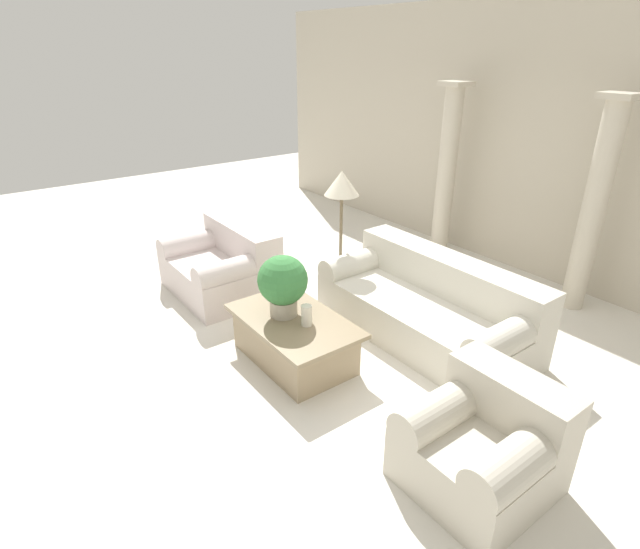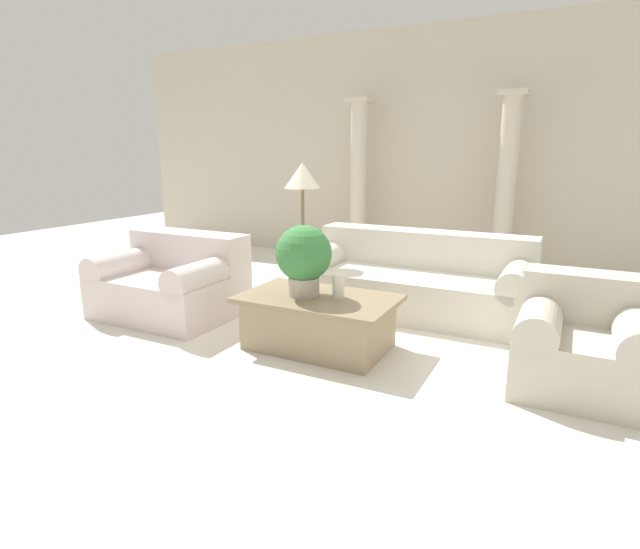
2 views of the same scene
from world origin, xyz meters
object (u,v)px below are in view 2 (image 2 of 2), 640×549
object	(u,v)px
loveseat	(173,281)
armchair	(585,341)
floor_lamp	(302,183)
coffee_table	(319,322)
potted_plant	(304,257)
sofa_long	(416,280)

from	to	relation	value
loveseat	armchair	xyz separation A→B (m)	(3.60, 0.06, -0.00)
floor_lamp	armchair	xyz separation A→B (m)	(2.71, -0.97, -0.93)
loveseat	floor_lamp	distance (m)	1.65
coffee_table	floor_lamp	world-z (taller)	floor_lamp
potted_plant	loveseat	bearing A→B (deg)	173.81
armchair	loveseat	bearing A→B (deg)	-178.98
coffee_table	floor_lamp	xyz separation A→B (m)	(-0.80, 1.18, 1.03)
sofa_long	coffee_table	bearing A→B (deg)	-107.31
floor_lamp	armchair	bearing A→B (deg)	-19.70
floor_lamp	loveseat	bearing A→B (deg)	-130.71
loveseat	potted_plant	distance (m)	1.64
loveseat	coffee_table	world-z (taller)	loveseat
sofa_long	armchair	size ratio (longest dim) A/B	2.53
sofa_long	floor_lamp	world-z (taller)	floor_lamp
potted_plant	armchair	world-z (taller)	potted_plant
armchair	coffee_table	bearing A→B (deg)	-173.82
loveseat	sofa_long	bearing A→B (deg)	29.39
potted_plant	coffee_table	bearing A→B (deg)	12.82
floor_lamp	sofa_long	bearing A→B (deg)	7.01
loveseat	armchair	world-z (taller)	loveseat
potted_plant	floor_lamp	world-z (taller)	floor_lamp
floor_lamp	armchair	world-z (taller)	floor_lamp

